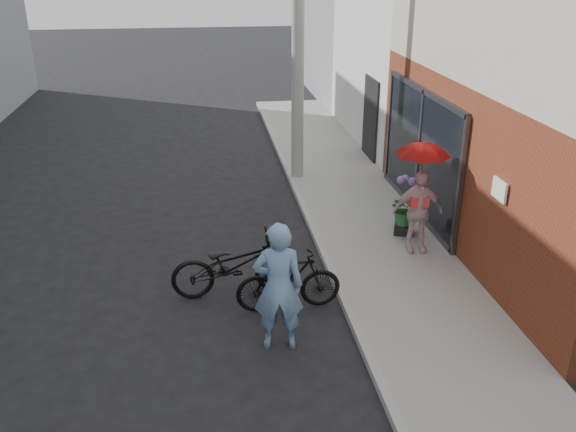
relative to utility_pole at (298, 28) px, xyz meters
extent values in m
plane|color=black|center=(-1.10, -6.00, -3.50)|extent=(80.00, 80.00, 0.00)
cube|color=gray|center=(1.00, -4.00, -3.44)|extent=(2.20, 24.00, 0.12)
cube|color=#9E9E99|center=(-0.16, -4.00, -3.44)|extent=(0.12, 24.00, 0.12)
cube|color=black|center=(2.06, -2.50, -2.14)|extent=(0.06, 3.80, 2.40)
cube|color=white|center=(2.06, -5.80, -1.68)|extent=(0.04, 0.40, 0.30)
cube|color=white|center=(6.10, 3.00, 0.00)|extent=(8.00, 6.00, 7.00)
cylinder|color=#9E9E99|center=(0.00, 0.00, 0.00)|extent=(0.28, 0.28, 7.00)
imported|color=#6B93BE|center=(-1.29, -6.59, -2.58)|extent=(0.71, 0.50, 1.85)
imported|color=black|center=(-1.80, -5.11, -2.98)|extent=(2.01, 0.78, 1.04)
imported|color=black|center=(-1.02, -5.67, -3.02)|extent=(1.61, 0.51, 0.96)
imported|color=beige|center=(1.44, -4.25, -2.64)|extent=(0.90, 0.44, 1.49)
imported|color=red|center=(1.44, -4.25, -1.51)|extent=(0.88, 0.88, 0.77)
cube|color=black|center=(1.48, -3.53, -3.29)|extent=(0.44, 0.44, 0.18)
imported|color=#29672F|center=(1.48, -3.53, -2.89)|extent=(0.56, 0.49, 0.62)
camera|label=1|loc=(-2.16, -13.56, 1.47)|focal=38.00mm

